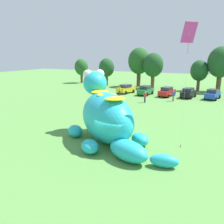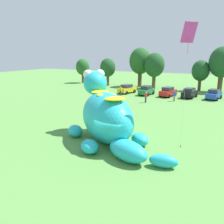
% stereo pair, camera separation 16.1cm
% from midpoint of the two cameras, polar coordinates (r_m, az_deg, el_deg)
% --- Properties ---
extents(ground_plane, '(160.00, 160.00, 0.00)m').
position_cam_midpoint_polar(ground_plane, '(18.80, 0.26, -9.24)').
color(ground_plane, '#568E42').
extents(giant_inflatable_creature, '(11.04, 8.51, 5.97)m').
position_cam_midpoint_polar(giant_inflatable_creature, '(20.14, -1.00, -1.08)').
color(giant_inflatable_creature, '#23B2C6').
rests_on(giant_inflatable_creature, ground).
extents(car_yellow, '(2.62, 4.38, 1.72)m').
position_cam_midpoint_polar(car_yellow, '(45.65, 3.77, 5.65)').
color(car_yellow, yellow).
rests_on(car_yellow, ground).
extents(car_green, '(2.18, 4.22, 1.72)m').
position_cam_midpoint_polar(car_green, '(44.12, 8.52, 5.24)').
color(car_green, '#1E7238').
rests_on(car_green, ground).
extents(car_red, '(2.48, 4.34, 1.72)m').
position_cam_midpoint_polar(car_red, '(43.21, 13.59, 4.83)').
color(car_red, red).
rests_on(car_red, ground).
extents(car_black, '(2.34, 4.29, 1.72)m').
position_cam_midpoint_polar(car_black, '(42.95, 18.47, 4.45)').
color(car_black, black).
rests_on(car_black, ground).
extents(car_blue, '(2.47, 4.34, 1.72)m').
position_cam_midpoint_polar(car_blue, '(42.95, 23.69, 3.99)').
color(car_blue, '#2347B7').
rests_on(car_blue, ground).
extents(tree_far_left, '(3.51, 3.51, 6.24)m').
position_cam_midpoint_polar(tree_far_left, '(62.78, -7.09, 10.78)').
color(tree_far_left, brown).
rests_on(tree_far_left, ground).
extents(tree_left, '(3.65, 3.65, 6.48)m').
position_cam_midpoint_polar(tree_left, '(56.78, -0.96, 10.73)').
color(tree_left, brown).
rests_on(tree_left, ground).
extents(tree_mid_left, '(5.00, 5.00, 8.87)m').
position_cam_midpoint_polar(tree_mid_left, '(55.28, 6.99, 12.16)').
color(tree_mid_left, brown).
rests_on(tree_mid_left, ground).
extents(tree_centre_left, '(4.34, 4.34, 7.71)m').
position_cam_midpoint_polar(tree_centre_left, '(52.67, 10.39, 11.13)').
color(tree_centre_left, brown).
rests_on(tree_centre_left, ground).
extents(tree_centre, '(3.53, 3.53, 6.26)m').
position_cam_midpoint_polar(tree_centre, '(51.47, 20.88, 9.34)').
color(tree_centre, brown).
rests_on(tree_centre, ground).
extents(tree_centre_right, '(5.01, 5.01, 8.90)m').
position_cam_midpoint_polar(tree_centre_right, '(51.23, 25.37, 10.85)').
color(tree_centre_right, brown).
rests_on(tree_centre_right, ground).
extents(spectator_near_inflatable, '(0.38, 0.26, 1.71)m').
position_cam_midpoint_polar(spectator_near_inflatable, '(37.02, 8.34, 3.59)').
color(spectator_near_inflatable, '#2D334C').
rests_on(spectator_near_inflatable, ground).
extents(spectator_mid_field, '(0.38, 0.26, 1.71)m').
position_cam_midpoint_polar(spectator_mid_field, '(39.05, 15.07, 3.79)').
color(spectator_mid_field, '#726656').
rests_on(spectator_mid_field, ground).
extents(spectator_by_cars, '(0.38, 0.26, 1.71)m').
position_cam_midpoint_polar(spectator_by_cars, '(43.12, 2.20, 5.18)').
color(spectator_by_cars, '#2D334C').
rests_on(spectator_by_cars, ground).
extents(tethered_flying_kite, '(1.13, 1.13, 9.66)m').
position_cam_midpoint_polar(tethered_flying_kite, '(18.82, 18.49, 17.44)').
color(tethered_flying_kite, brown).
rests_on(tethered_flying_kite, ground).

